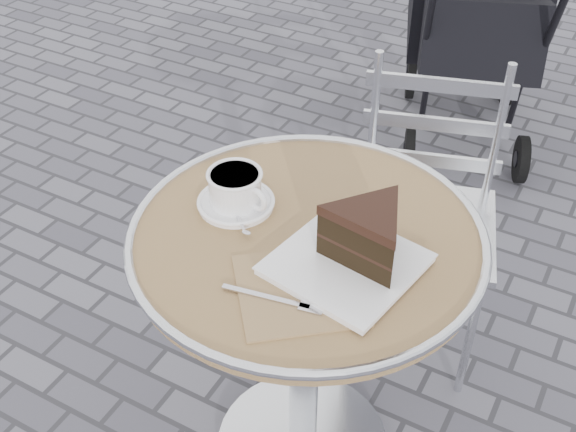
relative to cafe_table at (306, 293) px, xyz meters
The scene contains 5 objects.
cafe_table is the anchor object (origin of this frame).
cappuccino_set 0.26m from the cafe_table, behind, with size 0.16×0.17×0.08m.
cake_plate_set 0.26m from the cafe_table, 15.33° to the right, with size 0.37×0.41×0.13m.
bistro_chair 0.58m from the cafe_table, 83.09° to the left, with size 0.47×0.47×0.85m.
baby_stroller 1.74m from the cafe_table, 95.17° to the left, with size 0.78×1.10×1.05m.
Camera 1 is at (0.49, -0.97, 1.65)m, focal length 45.00 mm.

